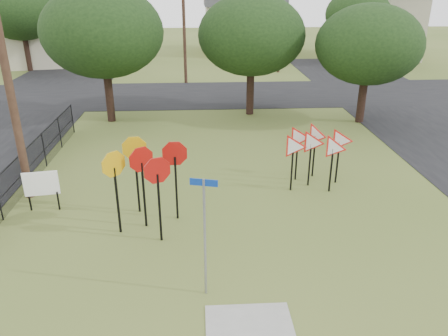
# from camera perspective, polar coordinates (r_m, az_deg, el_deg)

# --- Properties ---
(ground) EXTENTS (140.00, 140.00, 0.00)m
(ground) POSITION_cam_1_polar(r_m,az_deg,el_deg) (12.58, 2.02, -12.11)
(ground) COLOR #455720
(street_far) EXTENTS (60.00, 8.00, 0.02)m
(street_far) POSITION_cam_1_polar(r_m,az_deg,el_deg) (31.11, -1.40, 9.59)
(street_far) COLOR black
(street_far) RESTS_ON ground
(curb_pad) EXTENTS (2.00, 1.20, 0.02)m
(curb_pad) POSITION_cam_1_polar(r_m,az_deg,el_deg) (10.71, 3.26, -19.45)
(curb_pad) COLOR gray
(curb_pad) RESTS_ON ground
(street_name_sign) EXTENTS (0.64, 0.18, 3.17)m
(street_name_sign) POSITION_cam_1_polar(r_m,az_deg,el_deg) (10.46, -2.54, -8.26)
(street_name_sign) COLOR gray
(street_name_sign) RESTS_ON ground
(stop_sign_cluster) EXTENTS (2.50, 2.11, 2.73)m
(stop_sign_cluster) POSITION_cam_1_polar(r_m,az_deg,el_deg) (13.59, -10.28, -0.02)
(stop_sign_cluster) COLOR black
(stop_sign_cluster) RESTS_ON ground
(yield_sign_cluster) EXTENTS (2.85, 2.09, 2.25)m
(yield_sign_cluster) POSITION_cam_1_polar(r_m,az_deg,el_deg) (16.77, 11.80, 3.10)
(yield_sign_cluster) COLOR black
(yield_sign_cluster) RESTS_ON ground
(info_board) EXTENTS (1.14, 0.21, 1.43)m
(info_board) POSITION_cam_1_polar(r_m,az_deg,el_deg) (15.97, -22.76, -2.05)
(info_board) COLOR black
(info_board) RESTS_ON ground
(utility_pole_main) EXTENTS (3.55, 0.33, 10.00)m
(utility_pole_main) POSITION_cam_1_polar(r_m,az_deg,el_deg) (16.11, -26.77, 13.45)
(utility_pole_main) COLOR #432C1F
(utility_pole_main) RESTS_ON ground
(far_pole_a) EXTENTS (1.40, 0.24, 9.00)m
(far_pole_a) POSITION_cam_1_polar(r_m,az_deg,el_deg) (34.35, -5.26, 18.54)
(far_pole_a) COLOR #432C1F
(far_pole_a) RESTS_ON ground
(far_pole_b) EXTENTS (1.40, 0.24, 8.50)m
(far_pole_b) POSITION_cam_1_polar(r_m,az_deg,el_deg) (38.99, 7.41, 18.60)
(far_pole_b) COLOR #432C1F
(far_pole_b) RESTS_ON ground
(far_pole_c) EXTENTS (1.40, 0.24, 9.00)m
(far_pole_c) POSITION_cam_1_polar(r_m,az_deg,el_deg) (41.31, -16.80, 18.46)
(far_pole_c) COLOR #432C1F
(far_pole_c) RESTS_ON ground
(fence_run) EXTENTS (0.05, 11.55, 1.50)m
(fence_run) POSITION_cam_1_polar(r_m,az_deg,el_deg) (18.88, -23.49, 1.06)
(fence_run) COLOR black
(fence_run) RESTS_ON ground
(house_left) EXTENTS (10.58, 8.88, 7.20)m
(house_left) POSITION_cam_1_polar(r_m,az_deg,el_deg) (46.24, -20.62, 17.20)
(house_left) COLOR #B9B295
(house_left) RESTS_ON ground
(house_mid) EXTENTS (8.40, 8.40, 6.20)m
(house_mid) POSITION_cam_1_polar(r_m,az_deg,el_deg) (50.65, 2.45, 18.38)
(house_mid) COLOR #B9B295
(house_mid) RESTS_ON ground
(house_right) EXTENTS (8.30, 8.30, 7.20)m
(house_right) POSITION_cam_1_polar(r_m,az_deg,el_deg) (50.13, 19.91, 17.65)
(house_right) COLOR #B9B295
(house_right) RESTS_ON ground
(tree_near_left) EXTENTS (6.40, 6.40, 7.27)m
(tree_near_left) POSITION_cam_1_polar(r_m,az_deg,el_deg) (24.85, -15.56, 16.74)
(tree_near_left) COLOR black
(tree_near_left) RESTS_ON ground
(tree_near_mid) EXTENTS (6.00, 6.00, 6.80)m
(tree_near_mid) POSITION_cam_1_polar(r_m,az_deg,el_deg) (25.56, 3.61, 16.93)
(tree_near_mid) COLOR black
(tree_near_mid) RESTS_ON ground
(tree_near_right) EXTENTS (5.60, 5.60, 6.33)m
(tree_near_right) POSITION_cam_1_polar(r_m,az_deg,el_deg) (25.11, 18.38, 15.03)
(tree_near_right) COLOR black
(tree_near_right) RESTS_ON ground
(tree_far_left) EXTENTS (6.80, 6.80, 7.73)m
(tree_far_left) POSITION_cam_1_polar(r_m,az_deg,el_deg) (42.98, -25.10, 18.26)
(tree_far_left) COLOR black
(tree_far_left) RESTS_ON ground
(tree_far_right) EXTENTS (6.00, 6.00, 6.80)m
(tree_far_right) POSITION_cam_1_polar(r_m,az_deg,el_deg) (44.92, 17.10, 18.65)
(tree_far_right) COLOR black
(tree_far_right) RESTS_ON ground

